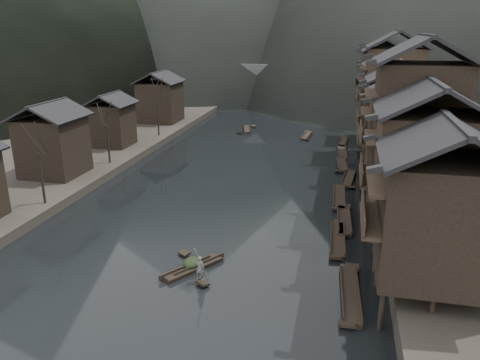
# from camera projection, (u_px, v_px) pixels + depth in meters

# --- Properties ---
(water) EXTENTS (300.00, 300.00, 0.00)m
(water) POSITION_uv_depth(u_px,v_px,m) (202.00, 234.00, 40.44)
(water) COLOR black
(water) RESTS_ON ground
(left_bank) EXTENTS (40.00, 200.00, 1.20)m
(left_bank) POSITION_uv_depth(u_px,v_px,m) (82.00, 122.00, 84.58)
(left_bank) COLOR #2D2823
(left_bank) RESTS_ON ground
(stilt_houses) EXTENTS (9.00, 67.60, 16.82)m
(stilt_houses) POSITION_uv_depth(u_px,v_px,m) (400.00, 101.00, 52.42)
(stilt_houses) COLOR black
(stilt_houses) RESTS_ON ground
(left_houses) EXTENTS (8.10, 53.20, 8.73)m
(left_houses) POSITION_uv_depth(u_px,v_px,m) (97.00, 117.00, 61.55)
(left_houses) COLOR black
(left_houses) RESTS_ON left_bank
(bare_trees) EXTENTS (3.82, 45.52, 7.65)m
(bare_trees) POSITION_uv_depth(u_px,v_px,m) (88.00, 125.00, 53.00)
(bare_trees) COLOR black
(bare_trees) RESTS_ON left_bank
(moored_sampans) EXTENTS (2.65, 51.25, 0.47)m
(moored_sampans) POSITION_uv_depth(u_px,v_px,m) (343.00, 187.00, 51.61)
(moored_sampans) COLOR black
(moored_sampans) RESTS_ON water
(midriver_boats) EXTENTS (12.40, 34.13, 0.45)m
(midriver_boats) POSITION_uv_depth(u_px,v_px,m) (280.00, 120.00, 88.27)
(midriver_boats) COLOR black
(midriver_boats) RESTS_ON water
(stone_bridge) EXTENTS (40.00, 6.00, 9.00)m
(stone_bridge) POSITION_uv_depth(u_px,v_px,m) (295.00, 82.00, 105.51)
(stone_bridge) COLOR #4C4C4F
(stone_bridge) RESTS_ON ground
(hero_sampan) EXTENTS (3.84, 5.05, 0.44)m
(hero_sampan) POSITION_uv_depth(u_px,v_px,m) (193.00, 267.00, 34.50)
(hero_sampan) COLOR black
(hero_sampan) RESTS_ON water
(cargo_heap) EXTENTS (1.21, 1.58, 0.72)m
(cargo_heap) POSITION_uv_depth(u_px,v_px,m) (192.00, 258.00, 34.54)
(cargo_heap) COLOR black
(cargo_heap) RESTS_ON hero_sampan
(boatman) EXTENTS (0.73, 0.53, 1.83)m
(boatman) POSITION_uv_depth(u_px,v_px,m) (200.00, 265.00, 32.45)
(boatman) COLOR slate
(boatman) RESTS_ON hero_sampan
(bamboo_pole) EXTENTS (0.62, 1.80, 3.56)m
(bamboo_pole) POSITION_uv_depth(u_px,v_px,m) (202.00, 230.00, 31.56)
(bamboo_pole) COLOR #8C7A51
(bamboo_pole) RESTS_ON boatman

